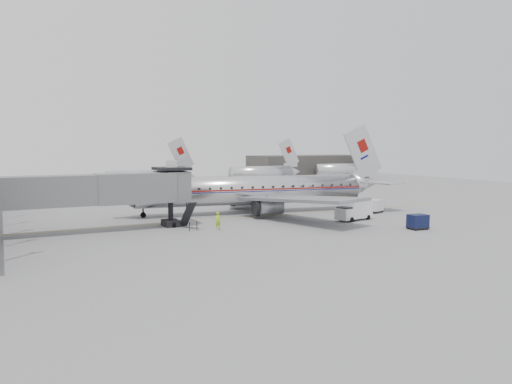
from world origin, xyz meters
TOP-DOWN VIEW (x-y plane):
  - ground at (0.00, 0.00)m, footprint 160.00×160.00m
  - hangar at (45.00, 60.00)m, footprint 30.00×12.00m
  - apron_line at (3.00, 6.00)m, footprint 60.00×0.15m
  - jet_bridge at (-16.66, 3.67)m, footprint 21.00×6.20m
  - distant_aircraft_near at (-1.79, 42.00)m, footprint 16.39×3.20m
  - distant_aircraft_mid at (24.21, 46.00)m, footprint 16.39×3.20m
  - distant_aircraft_far at (48.21, 50.00)m, footprint 16.39×3.20m
  - airliner at (3.85, 8.89)m, footprint 36.61×33.69m
  - service_van at (11.00, -2.01)m, footprint 4.93×2.68m
  - baggage_cart_navy at (12.99, -10.00)m, footprint 2.08×1.64m
  - baggage_cart_white at (17.51, 2.00)m, footprint 2.58×2.29m
  - ramp_worker at (-5.59, -0.75)m, footprint 0.78×0.61m

SIDE VIEW (x-z plane):
  - ground at x=0.00m, z-range 0.00..0.00m
  - apron_line at x=3.00m, z-range 0.00..0.01m
  - baggage_cart_navy at x=12.99m, z-range 0.05..1.60m
  - baggage_cart_white at x=17.51m, z-range 0.05..1.74m
  - ramp_worker at x=-5.59m, z-range 0.00..1.88m
  - service_van at x=11.00m, z-range 0.06..2.25m
  - distant_aircraft_near at x=-1.79m, z-range -2.40..7.86m
  - distant_aircraft_mid at x=24.21m, z-range -2.40..7.86m
  - distant_aircraft_far at x=48.21m, z-range -2.40..7.86m
  - airliner at x=3.85m, z-range -2.89..8.74m
  - hangar at x=45.00m, z-range 0.00..6.00m
  - jet_bridge at x=-16.66m, z-range 0.63..7.73m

